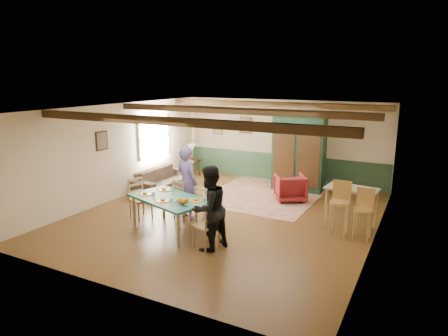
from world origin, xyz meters
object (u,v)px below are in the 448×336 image
at_px(armchair, 290,188).
at_px(sofa, 162,179).
at_px(dining_chair_far_left, 185,199).
at_px(counter_table, 350,207).
at_px(dining_chair_far_right, 208,207).
at_px(end_table, 192,168).
at_px(dining_table, 170,215).
at_px(dining_chair_end_right, 206,224).
at_px(bar_stool_right, 363,215).
at_px(person_man, 187,183).
at_px(person_child, 210,205).
at_px(cat, 182,201).
at_px(armoire, 299,152).
at_px(table_lamp, 192,152).
at_px(dining_chair_end_left, 141,199).
at_px(bar_stool_left, 340,209).
at_px(person_woman, 209,208).

bearing_deg(armchair, sofa, -21.73).
relative_size(dining_chair_far_left, counter_table, 0.88).
height_order(dining_chair_far_right, end_table, dining_chair_far_right).
bearing_deg(dining_table, dining_chair_end_right, -18.33).
distance_m(dining_table, bar_stool_right, 4.21).
bearing_deg(dining_chair_far_right, person_man, -5.71).
xyz_separation_m(dining_table, person_man, (-0.13, 0.93, 0.51)).
bearing_deg(dining_table, person_child, 45.11).
height_order(dining_chair_far_right, person_man, person_man).
height_order(cat, counter_table, cat).
distance_m(dining_chair_far_right, bar_stool_right, 3.41).
xyz_separation_m(cat, end_table, (-2.83, 4.90, -0.59)).
height_order(dining_chair_far_left, counter_table, dining_chair_far_left).
xyz_separation_m(armoire, table_lamp, (-3.85, 0.00, -0.34)).
bearing_deg(sofa, dining_chair_end_left, -154.63).
distance_m(dining_table, sofa, 3.58).
bearing_deg(person_man, bar_stool_left, -151.42).
bearing_deg(dining_chair_far_left, armoire, -95.87).
height_order(person_man, armchair, person_man).
bearing_deg(cat, dining_table, 169.70).
height_order(person_woman, person_child, person_woman).
bearing_deg(table_lamp, cat, -59.95).
distance_m(dining_chair_end_right, bar_stool_right, 3.37).
bearing_deg(bar_stool_right, dining_table, -156.79).
distance_m(dining_table, bar_stool_left, 3.76).
height_order(dining_chair_far_right, table_lamp, table_lamp).
bearing_deg(end_table, cat, -59.95).
height_order(person_man, person_child, person_man).
bearing_deg(dining_chair_end_right, armchair, -169.38).
xyz_separation_m(dining_table, person_woman, (1.25, -0.41, 0.47)).
height_order(dining_chair_end_left, person_child, person_child).
height_order(cat, table_lamp, table_lamp).
bearing_deg(armoire, dining_chair_end_left, -124.83).
relative_size(dining_table, sofa, 0.87).
height_order(dining_chair_far_right, dining_chair_end_right, same).
xyz_separation_m(dining_chair_far_left, sofa, (-2.10, 1.93, -0.18)).
distance_m(counter_table, bar_stool_right, 0.74).
height_order(dining_chair_end_right, counter_table, dining_chair_end_right).
height_order(dining_table, dining_chair_far_left, dining_chair_far_left).
relative_size(person_child, bar_stool_left, 0.89).
bearing_deg(dining_chair_end_left, dining_chair_far_left, -46.17).
height_order(dining_chair_end_right, sofa, dining_chair_end_right).
xyz_separation_m(end_table, table_lamp, (0.00, 0.00, 0.57)).
xyz_separation_m(dining_chair_far_right, cat, (-0.12, -0.87, 0.38)).
height_order(person_man, bar_stool_left, person_man).
xyz_separation_m(person_man, sofa, (-2.13, 1.85, -0.59)).
relative_size(end_table, bar_stool_right, 0.54).
bearing_deg(counter_table, table_lamp, 157.35).
relative_size(person_child, end_table, 1.78).
xyz_separation_m(person_woman, bar_stool_right, (2.67, 1.95, -0.31)).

